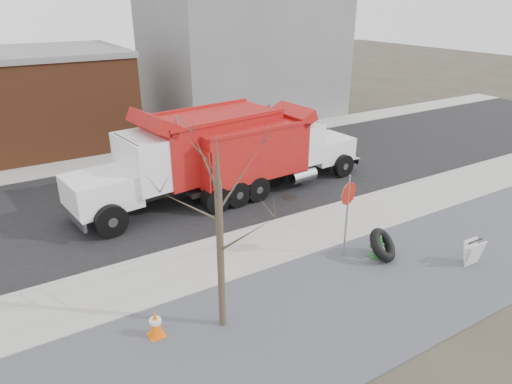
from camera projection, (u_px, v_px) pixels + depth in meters
ground at (272, 249)px, 15.45m from camera, size 120.00×120.00×0.00m
gravel_verge at (340, 303)px, 12.69m from camera, size 60.00×5.00×0.03m
sidewalk at (268, 245)px, 15.63m from camera, size 60.00×2.50×0.06m
curb at (248, 229)px, 16.65m from camera, size 60.00×0.15×0.11m
road at (195, 187)px, 20.40m from camera, size 60.00×9.40×0.02m
far_sidewalk at (152, 153)px, 24.87m from camera, size 60.00×2.00×0.06m
building_grey at (241, 56)px, 32.31m from camera, size 12.00×10.00×8.00m
bare_tree at (219, 211)px, 10.58m from camera, size 3.20×3.20×5.20m
fire_hydrant at (377, 247)px, 14.79m from camera, size 0.50×0.49×0.88m
truck_tire at (383, 245)px, 14.66m from camera, size 1.48×1.40×1.12m
stop_sign at (348, 202)px, 14.27m from camera, size 0.76×0.23×2.85m
sandwich_board at (473, 253)px, 14.33m from camera, size 0.63×0.41×0.87m
traffic_cone_near at (156, 324)px, 11.33m from camera, size 0.39×0.39×0.76m
dump_truck_red_a at (268, 149)px, 19.81m from camera, size 8.60×2.86×3.45m
dump_truck_red_b at (189, 154)px, 18.61m from camera, size 9.36×3.76×3.87m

